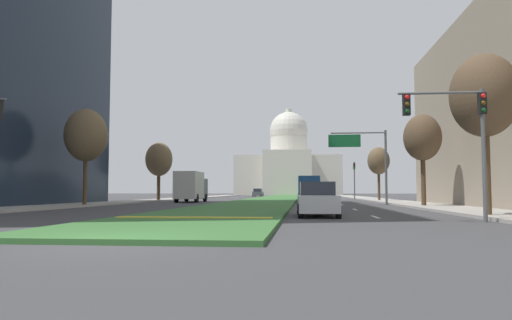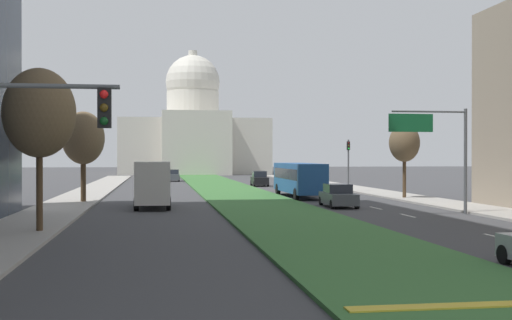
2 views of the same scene
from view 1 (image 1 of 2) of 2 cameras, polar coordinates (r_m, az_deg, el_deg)
ground_plane at (r=76.11m, az=2.40°, el=-4.57°), size 288.85×288.85×0.00m
grass_median at (r=69.56m, az=2.10°, el=-4.60°), size 6.93×118.17×0.14m
median_curb_nose at (r=19.32m, az=-7.36°, el=-6.74°), size 6.24×0.50×0.04m
lane_dashes_right at (r=41.39m, az=10.26°, el=-5.27°), size 0.16×40.43×0.01m
sidewalk_left at (r=65.42m, az=-10.44°, el=-4.60°), size 4.00×118.17×0.15m
sidewalk_right at (r=63.57m, az=14.25°, el=-4.58°), size 4.00×118.17×0.15m
capitol_building at (r=141.02m, az=3.89°, el=-0.94°), size 29.41×27.62×25.43m
traffic_light_near_right at (r=20.44m, az=23.02°, el=3.91°), size 3.34×0.35×5.20m
traffic_light_far_right at (r=67.61m, az=11.56°, el=-1.81°), size 0.28×0.35×5.20m
overhead_guide_sign at (r=43.22m, az=12.74°, el=0.95°), size 5.05×0.20×6.50m
street_tree_right_near at (r=24.25m, az=25.39°, el=6.82°), size 3.02×3.02×7.40m
street_tree_left_mid at (r=40.12m, az=-19.46°, el=2.75°), size 3.31×3.31×7.64m
street_tree_right_mid at (r=37.62m, az=19.08°, el=2.46°), size 2.74×2.74×6.86m
street_tree_left_far at (r=58.51m, az=-11.41°, el=0.04°), size 3.20×3.20×6.96m
street_tree_right_far at (r=57.54m, az=14.29°, el=-0.13°), size 2.53×2.53×6.27m
sedan_lead_stopped at (r=23.19m, az=7.24°, el=-4.72°), size 1.98×4.65×1.63m
sedan_midblock at (r=49.50m, az=6.77°, el=-4.15°), size 2.09×4.57×1.63m
sedan_distant at (r=65.30m, az=8.36°, el=-3.97°), size 2.09×4.24×1.74m
sedan_far_horizon at (r=82.20m, az=5.97°, el=-3.91°), size 1.97×4.31×1.80m
sedan_very_far at (r=99.36m, az=0.23°, el=-3.91°), size 2.01×4.49×1.67m
box_truck_delivery at (r=51.73m, az=-7.70°, el=-3.11°), size 2.40×6.40×3.20m
city_bus at (r=61.00m, az=6.26°, el=-3.12°), size 2.62×11.00×2.95m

